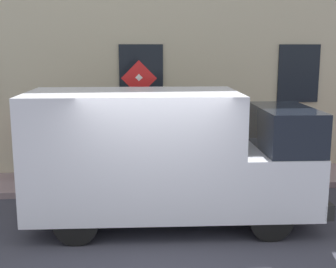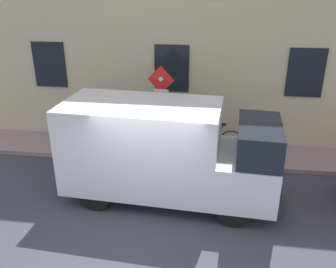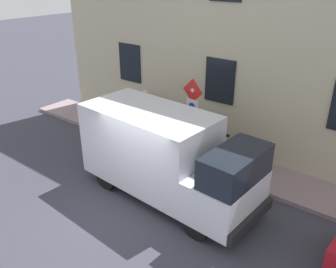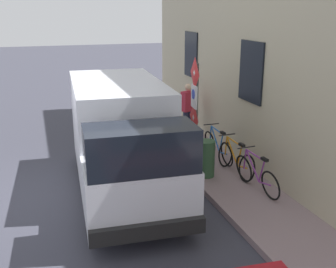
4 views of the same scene
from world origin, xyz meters
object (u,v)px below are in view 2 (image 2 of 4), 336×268
object	(u,v)px
bicycle_purple	(214,138)
bicycle_blue	(151,134)
bicycle_orange	(182,136)
pedestrian	(84,115)
delivery_van	(166,150)
litter_bin	(177,143)
sign_post_stacked	(161,105)

from	to	relation	value
bicycle_purple	bicycle_blue	size ratio (longest dim) A/B	1.00
bicycle_purple	bicycle_orange	size ratio (longest dim) A/B	1.00
bicycle_orange	pedestrian	xyz separation A→B (m)	(-0.04, 3.25, 0.56)
delivery_van	bicycle_blue	xyz separation A→B (m)	(2.81, 0.90, -0.82)
bicycle_purple	litter_bin	bearing A→B (deg)	29.73
sign_post_stacked	delivery_van	world-z (taller)	sign_post_stacked
bicycle_purple	bicycle_orange	distance (m)	1.03
sign_post_stacked	bicycle_purple	world-z (taller)	sign_post_stacked
bicycle_blue	delivery_van	bearing A→B (deg)	106.99
pedestrian	litter_bin	world-z (taller)	pedestrian
bicycle_purple	litter_bin	size ratio (longest dim) A/B	1.91
bicycle_orange	bicycle_blue	world-z (taller)	same
pedestrian	delivery_van	bearing A→B (deg)	-58.16
delivery_van	bicycle_purple	distance (m)	3.15
sign_post_stacked	delivery_van	xyz separation A→B (m)	(-1.90, -0.40, -0.53)
bicycle_orange	bicycle_blue	xyz separation A→B (m)	(0.00, 1.03, 0.00)
bicycle_blue	pedestrian	xyz separation A→B (m)	(-0.04, 2.22, 0.56)
bicycle_blue	litter_bin	distance (m)	1.21
delivery_van	bicycle_purple	xyz separation A→B (m)	(2.81, -1.17, -0.82)
sign_post_stacked	litter_bin	size ratio (longest dim) A/B	3.04
sign_post_stacked	bicycle_purple	size ratio (longest dim) A/B	1.60
bicycle_purple	pedestrian	distance (m)	4.32
bicycle_purple	bicycle_blue	bearing A→B (deg)	-4.34
sign_post_stacked	litter_bin	world-z (taller)	sign_post_stacked
sign_post_stacked	pedestrian	world-z (taller)	sign_post_stacked
delivery_van	bicycle_blue	world-z (taller)	delivery_van
litter_bin	pedestrian	bearing A→B (deg)	77.16
litter_bin	delivery_van	bearing A→B (deg)	178.90
sign_post_stacked	bicycle_purple	distance (m)	2.26
bicycle_orange	bicycle_blue	bearing A→B (deg)	-3.27
bicycle_purple	bicycle_blue	distance (m)	2.07
sign_post_stacked	pedestrian	xyz separation A→B (m)	(0.87, 2.72, -0.79)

